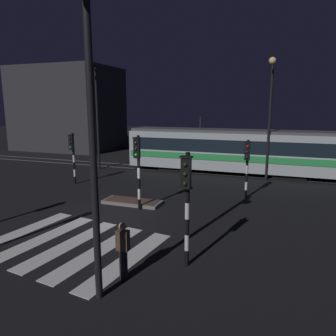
# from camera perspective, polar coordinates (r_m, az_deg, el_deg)

# --- Properties ---
(ground_plane) EXTENTS (120.00, 120.00, 0.00)m
(ground_plane) POSITION_cam_1_polar(r_m,az_deg,el_deg) (14.84, -9.62, -8.52)
(ground_plane) COLOR black
(rail_near) EXTENTS (80.00, 0.12, 0.03)m
(rail_near) POSITION_cam_1_polar(r_m,az_deg,el_deg) (24.21, 2.65, -0.69)
(rail_near) COLOR #59595E
(rail_near) RESTS_ON ground
(rail_far) EXTENTS (80.00, 0.12, 0.03)m
(rail_far) POSITION_cam_1_polar(r_m,az_deg,el_deg) (25.55, 3.60, -0.07)
(rail_far) COLOR #59595E
(rail_far) RESTS_ON ground
(crosswalk_zebra) EXTENTS (6.37, 5.36, 0.02)m
(crosswalk_zebra) POSITION_cam_1_polar(r_m,az_deg,el_deg) (12.37, -17.04, -12.90)
(crosswalk_zebra) COLOR silver
(crosswalk_zebra) RESTS_ON ground
(traffic_island) EXTENTS (3.00, 1.16, 0.18)m
(traffic_island) POSITION_cam_1_polar(r_m,az_deg,el_deg) (16.53, -6.42, -6.06)
(traffic_island) COLOR slate
(traffic_island) RESTS_ON ground
(traffic_light_corner_near_right) EXTENTS (0.36, 0.42, 3.60)m
(traffic_light_corner_near_right) POSITION_cam_1_polar(r_m,az_deg,el_deg) (9.52, 3.36, -4.55)
(traffic_light_corner_near_right) COLOR black
(traffic_light_corner_near_right) RESTS_ON ground
(traffic_light_corner_far_left) EXTENTS (0.36, 0.42, 3.27)m
(traffic_light_corner_far_left) POSITION_cam_1_polar(r_m,az_deg,el_deg) (21.01, -16.73, 3.00)
(traffic_light_corner_far_left) COLOR black
(traffic_light_corner_far_left) RESTS_ON ground
(traffic_light_corner_far_right) EXTENTS (0.36, 0.42, 3.18)m
(traffic_light_corner_far_right) POSITION_cam_1_polar(r_m,az_deg,el_deg) (17.38, 13.99, 1.33)
(traffic_light_corner_far_right) COLOR black
(traffic_light_corner_far_right) RESTS_ON ground
(traffic_light_median_centre) EXTENTS (0.36, 0.42, 3.59)m
(traffic_light_median_centre) POSITION_cam_1_polar(r_m,az_deg,el_deg) (15.00, -5.42, 1.16)
(traffic_light_median_centre) COLOR black
(traffic_light_median_centre) RESTS_ON ground
(street_lamp_near_kerb) EXTENTS (0.44, 1.21, 7.94)m
(street_lamp_near_kerb) POSITION_cam_1_polar(r_m,az_deg,el_deg) (7.57, -14.65, 10.99)
(street_lamp_near_kerb) COLOR black
(street_lamp_near_kerb) RESTS_ON ground
(street_lamp_trackside_left) EXTENTS (0.44, 1.21, 7.80)m
(street_lamp_trackside_left) POSITION_cam_1_polar(r_m,az_deg,el_deg) (25.38, -12.91, 10.68)
(street_lamp_trackside_left) COLOR black
(street_lamp_trackside_left) RESTS_ON ground
(street_lamp_trackside_right) EXTENTS (0.44, 1.21, 7.86)m
(street_lamp_trackside_right) POSITION_cam_1_polar(r_m,az_deg,el_deg) (21.88, 17.85, 10.51)
(street_lamp_trackside_right) COLOR black
(street_lamp_trackside_right) RESTS_ON ground
(tram) EXTENTS (15.37, 2.58, 4.15)m
(tram) POSITION_cam_1_polar(r_m,az_deg,el_deg) (23.85, 11.03, 3.16)
(tram) COLOR #B2BCC1
(tram) RESTS_ON ground
(pedestrian_waiting_at_kerb) EXTENTS (0.36, 0.24, 1.71)m
(pedestrian_waiting_at_kerb) POSITION_cam_1_polar(r_m,az_deg,el_deg) (9.48, -8.05, -14.39)
(pedestrian_waiting_at_kerb) COLOR black
(pedestrian_waiting_at_kerb) RESTS_ON ground
(building_backdrop) EXTENTS (10.91, 8.00, 9.22)m
(building_backdrop) POSITION_cam_1_polar(r_m,az_deg,el_deg) (39.22, -17.38, 10.08)
(building_backdrop) COLOR #2D2D33
(building_backdrop) RESTS_ON ground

